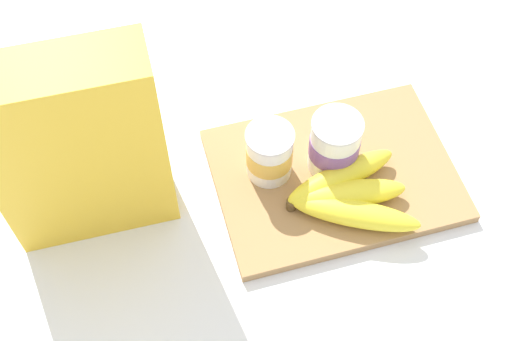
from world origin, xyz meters
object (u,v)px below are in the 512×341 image
at_px(cereal_box, 77,150).
at_px(yogurt_cup_back, 336,144).
at_px(cutting_board, 334,175).
at_px(yogurt_cup_front, 269,153).
at_px(banana_bunch, 349,194).

height_order(cereal_box, yogurt_cup_back, cereal_box).
xyz_separation_m(cutting_board, yogurt_cup_front, (-0.09, 0.03, 0.05)).
bearing_deg(cutting_board, yogurt_cup_back, 79.76).
relative_size(yogurt_cup_front, yogurt_cup_back, 0.89).
bearing_deg(yogurt_cup_front, yogurt_cup_back, -8.56).
height_order(yogurt_cup_front, yogurt_cup_back, yogurt_cup_back).
relative_size(cutting_board, yogurt_cup_front, 3.95).
bearing_deg(cutting_board, cereal_box, 173.91).
bearing_deg(yogurt_cup_front, banana_bunch, -40.63).
bearing_deg(yogurt_cup_front, cutting_board, -17.38).
bearing_deg(yogurt_cup_front, cereal_box, 178.24).
distance_m(cereal_box, yogurt_cup_back, 0.34).
height_order(cereal_box, yogurt_cup_front, cereal_box).
relative_size(cereal_box, banana_bunch, 1.69).
bearing_deg(banana_bunch, cutting_board, 92.09).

